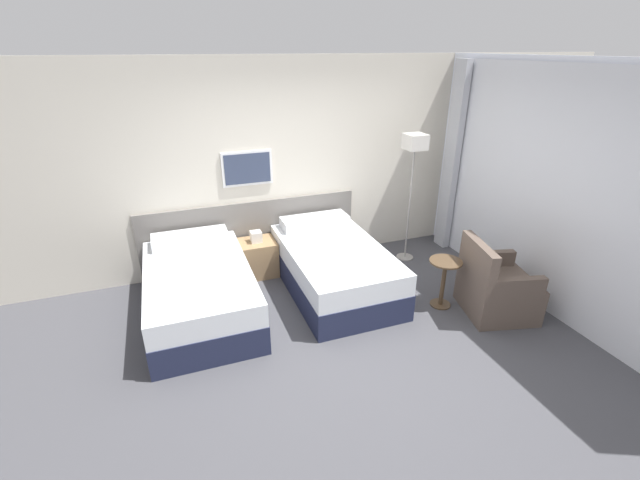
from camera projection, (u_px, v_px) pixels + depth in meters
The scene contains 9 objects.
ground_plane at pixel (342, 337), 4.49m from camera, with size 16.00×16.00×0.00m, color #47474C.
wall_headboard at pixel (283, 170), 5.62m from camera, with size 10.00×0.10×2.70m.
wall_window at pixel (562, 195), 4.55m from camera, with size 0.21×4.44×2.70m.
bed_near_door at pixel (200, 291), 4.77m from camera, with size 1.12×1.91×0.71m.
bed_near_window at pixel (334, 267), 5.28m from camera, with size 1.12×1.91×0.71m.
nightstand at pixel (257, 257), 5.63m from camera, with size 0.49×0.42×0.61m.
floor_lamp at pixel (414, 154), 5.54m from camera, with size 0.26×0.26×1.76m.
side_table at pixel (444, 275), 4.88m from camera, with size 0.37×0.37×0.58m.
armchair at pixel (496, 290), 4.80m from camera, with size 0.86×0.87×0.88m.
Camera 1 is at (-1.48, -3.35, 2.79)m, focal length 24.00 mm.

